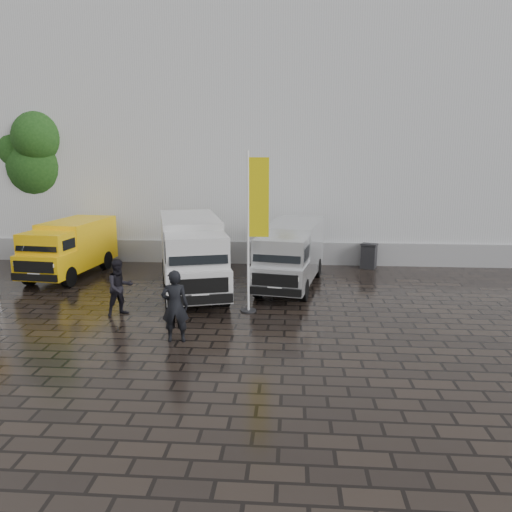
{
  "coord_description": "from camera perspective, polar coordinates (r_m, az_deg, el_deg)",
  "views": [
    {
      "loc": [
        1.58,
        -13.74,
        4.95
      ],
      "look_at": [
        0.41,
        2.2,
        1.57
      ],
      "focal_mm": 35.0,
      "sensor_mm": 36.0,
      "label": 1
    }
  ],
  "objects": [
    {
      "name": "tree",
      "position": [
        26.16,
        -22.78,
        10.07
      ],
      "size": [
        3.91,
        4.01,
        7.02
      ],
      "color": "black",
      "rests_on": "ground"
    },
    {
      "name": "ground",
      "position": [
        14.69,
        -2.24,
        -7.75
      ],
      "size": [
        120.0,
        120.0,
        0.0
      ],
      "primitive_type": "plane",
      "color": "black",
      "rests_on": "ground"
    },
    {
      "name": "flagpole",
      "position": [
        15.15,
        -0.22,
        3.66
      ],
      "size": [
        0.88,
        0.5,
        4.96
      ],
      "color": "black",
      "rests_on": "ground"
    },
    {
      "name": "person_front",
      "position": [
        13.27,
        -9.24,
        -5.67
      ],
      "size": [
        0.77,
        0.56,
        1.94
      ],
      "primitive_type": "imported",
      "rotation": [
        0.0,
        0.0,
        3.29
      ],
      "color": "black",
      "rests_on": "ground"
    },
    {
      "name": "hall_plinth",
      "position": [
        22.15,
        5.21,
        0.31
      ],
      "size": [
        44.0,
        0.15,
        1.0
      ],
      "primitive_type": "cube",
      "color": "gray",
      "rests_on": "ground"
    },
    {
      "name": "exhibition_hall",
      "position": [
        29.76,
        5.17,
        13.93
      ],
      "size": [
        44.0,
        16.0,
        12.0
      ],
      "primitive_type": "cube",
      "color": "silver",
      "rests_on": "ground"
    },
    {
      "name": "van_white",
      "position": [
        17.77,
        -7.32,
        -0.0
      ],
      "size": [
        3.55,
        6.31,
        2.6
      ],
      "primitive_type": null,
      "rotation": [
        0.0,
        0.0,
        0.28
      ],
      "color": "silver",
      "rests_on": "ground"
    },
    {
      "name": "wheelie_bin",
      "position": [
        21.91,
        12.78,
        0.03
      ],
      "size": [
        0.82,
        0.82,
        1.07
      ],
      "primitive_type": "cube",
      "rotation": [
        0.0,
        0.0,
        -0.34
      ],
      "color": "black",
      "rests_on": "ground"
    },
    {
      "name": "person_tent",
      "position": [
        15.76,
        -15.3,
        -3.5
      ],
      "size": [
        1.07,
        1.06,
        1.74
      ],
      "primitive_type": "imported",
      "rotation": [
        0.0,
        0.0,
        0.74
      ],
      "color": "black",
      "rests_on": "ground"
    },
    {
      "name": "van_silver",
      "position": [
        18.41,
        3.97,
        0.02
      ],
      "size": [
        2.7,
        5.55,
        2.31
      ],
      "primitive_type": null,
      "rotation": [
        0.0,
        0.0,
        -0.18
      ],
      "color": "silver",
      "rests_on": "ground"
    },
    {
      "name": "van_yellow",
      "position": [
        21.21,
        -20.54,
        0.69
      ],
      "size": [
        2.31,
        4.88,
        2.18
      ],
      "primitive_type": null,
      "rotation": [
        0.0,
        0.0,
        -0.11
      ],
      "color": "yellow",
      "rests_on": "ground"
    }
  ]
}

